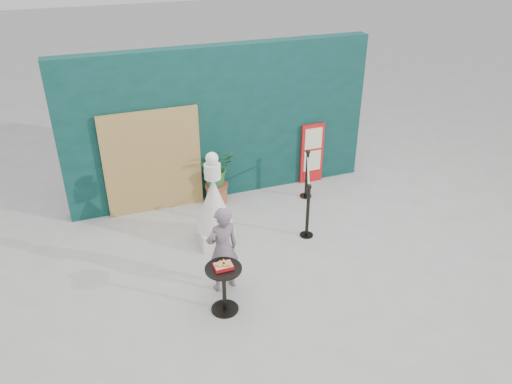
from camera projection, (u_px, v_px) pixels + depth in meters
name	position (u px, v px, depth m)	size (l,w,h in m)	color
ground	(283.00, 283.00, 7.74)	(60.00, 60.00, 0.00)	#ADAAA5
back_wall	(221.00, 124.00, 9.61)	(6.00, 0.30, 3.00)	#0A312A
bamboo_fence	(153.00, 162.00, 9.25)	(1.80, 0.08, 2.00)	tan
woman	(223.00, 249.00, 7.33)	(0.51, 0.34, 1.41)	slate
menu_board	(312.00, 154.00, 10.44)	(0.50, 0.07, 1.30)	red
statue	(214.00, 208.00, 8.39)	(0.67, 0.67, 1.72)	silver
cafe_table	(224.00, 282.00, 6.99)	(0.52, 0.52, 0.75)	black
food_basket	(223.00, 266.00, 6.85)	(0.26, 0.19, 0.11)	#A81215
planter	(216.00, 172.00, 9.66)	(0.67, 0.58, 1.14)	#965A31
stanchion_barrier	(307.00, 192.00, 9.30)	(0.84, 1.54, 1.03)	black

